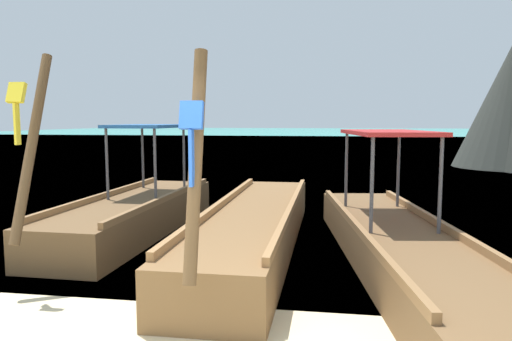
{
  "coord_description": "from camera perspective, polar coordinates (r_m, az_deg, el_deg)",
  "views": [
    {
      "loc": [
        1.09,
        -2.67,
        2.04
      ],
      "look_at": [
        0.0,
        4.27,
        1.3
      ],
      "focal_mm": 33.39,
      "sensor_mm": 36.0,
      "label": 1
    }
  ],
  "objects": [
    {
      "name": "longtail_boat_blue_ribbon",
      "position": [
        7.69,
        -0.11,
        -6.8
      ],
      "size": [
        1.25,
        6.98,
        2.69
      ],
      "color": "brown",
      "rests_on": "ground"
    },
    {
      "name": "longtail_boat_pink_ribbon",
      "position": [
        6.92,
        16.92,
        -8.52
      ],
      "size": [
        2.18,
        7.11,
        2.61
      ],
      "color": "brown",
      "rests_on": "ground"
    },
    {
      "name": "longtail_boat_yellow_ribbon",
      "position": [
        8.99,
        -14.28,
        -4.87
      ],
      "size": [
        1.41,
        5.95,
        2.88
      ],
      "color": "brown",
      "rests_on": "ground"
    },
    {
      "name": "sea_water",
      "position": [
        64.98,
        7.98,
        4.18
      ],
      "size": [
        120.0,
        120.0,
        0.0
      ],
      "primitive_type": "plane",
      "color": "#2DB29E",
      "rests_on": "ground"
    }
  ]
}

